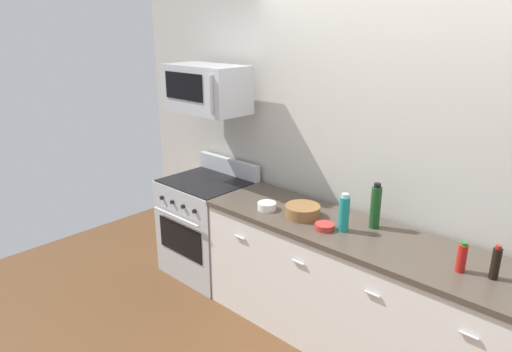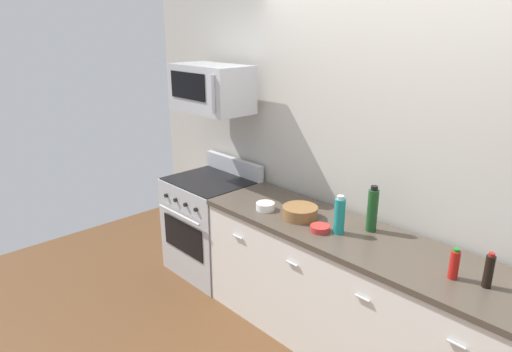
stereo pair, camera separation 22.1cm
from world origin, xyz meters
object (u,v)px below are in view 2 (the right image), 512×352
object	(u,v)px
bowl_red_small	(320,228)
bottle_sparkling_teal	(339,215)
range_oven	(212,225)
bowl_white_ceramic	(265,206)
bottle_wine_green	(372,210)
bottle_hot_sauce_red	(454,264)
bottle_soy_sauce_dark	(489,271)
bowl_wooden_salad	(300,212)
microwave	(211,88)

from	to	relation	value
bowl_red_small	bottle_sparkling_teal	bearing A→B (deg)	33.81
range_oven	bowl_red_small	distance (m)	1.47
range_oven	bowl_white_ceramic	world-z (taller)	range_oven
bottle_wine_green	bowl_red_small	distance (m)	0.38
bottle_wine_green	bowl_red_small	bearing A→B (deg)	-131.68
bottle_sparkling_teal	bowl_red_small	distance (m)	0.16
bottle_wine_green	bowl_white_ceramic	xyz separation A→B (m)	(-0.77, -0.27, -0.13)
range_oven	bottle_hot_sauce_red	size ratio (longest dim) A/B	5.83
bottle_soy_sauce_dark	bowl_wooden_salad	bearing A→B (deg)	-178.35
range_oven	microwave	xyz separation A→B (m)	(0.00, 0.04, 1.28)
bottle_sparkling_teal	bowl_white_ceramic	size ratio (longest dim) A/B	1.90
bowl_white_ceramic	bowl_wooden_salad	bearing A→B (deg)	15.29
bottle_soy_sauce_dark	bottle_sparkling_teal	xyz separation A→B (m)	(-0.96, -0.04, 0.03)
bowl_white_ceramic	bowl_wooden_salad	size ratio (longest dim) A/B	0.55
bottle_hot_sauce_red	bottle_sparkling_teal	distance (m)	0.79
microwave	range_oven	bearing A→B (deg)	-90.29
microwave	bottle_soy_sauce_dark	xyz separation A→B (m)	(2.44, -0.05, -0.73)
bottle_soy_sauce_dark	bowl_red_small	bearing A→B (deg)	-174.13
bottle_soy_sauce_dark	bottle_wine_green	bearing A→B (deg)	169.43
bottle_hot_sauce_red	bottle_soy_sauce_dark	bearing A→B (deg)	15.71
bottle_wine_green	bowl_wooden_salad	distance (m)	0.53
bottle_wine_green	bottle_sparkling_teal	bearing A→B (deg)	-123.91
bowl_wooden_salad	range_oven	bearing A→B (deg)	177.66
range_oven	bowl_red_small	size ratio (longest dim) A/B	7.82
bottle_sparkling_teal	bottle_wine_green	world-z (taller)	bottle_wine_green
range_oven	bottle_sparkling_teal	world-z (taller)	bottle_sparkling_teal
bowl_red_small	bowl_wooden_salad	world-z (taller)	bowl_wooden_salad
microwave	bowl_red_small	xyz separation A→B (m)	(1.38, -0.16, -0.81)
range_oven	bottle_wine_green	xyz separation A→B (m)	(1.62, 0.15, 0.61)
bottle_sparkling_teal	bowl_red_small	xyz separation A→B (m)	(-0.10, -0.07, -0.11)
microwave	bottle_sparkling_teal	bearing A→B (deg)	-3.57
range_oven	bottle_soy_sauce_dark	size ratio (longest dim) A/B	5.23
bottle_sparkling_teal	bowl_white_ceramic	xyz separation A→B (m)	(-0.64, -0.08, -0.10)
bottle_hot_sauce_red	bottle_sparkling_teal	world-z (taller)	bottle_sparkling_teal
bottle_sparkling_teal	bottle_wine_green	distance (m)	0.23
bottle_sparkling_teal	bowl_white_ceramic	bearing A→B (deg)	-173.16
bowl_wooden_salad	bottle_hot_sauce_red	bearing A→B (deg)	-0.44
microwave	bowl_white_ceramic	size ratio (longest dim) A/B	5.20
bottle_hot_sauce_red	bowl_wooden_salad	xyz separation A→B (m)	(-1.14, 0.01, -0.04)
range_oven	bowl_red_small	world-z (taller)	range_oven
microwave	bowl_red_small	world-z (taller)	microwave
range_oven	bowl_red_small	xyz separation A→B (m)	(1.38, -0.12, 0.47)
bottle_soy_sauce_dark	bottle_hot_sauce_red	size ratio (longest dim) A/B	1.11
microwave	bowl_wooden_salad	world-z (taller)	microwave
bottle_soy_sauce_dark	bottle_hot_sauce_red	bearing A→B (deg)	-164.29
bottle_soy_sauce_dark	bowl_wooden_salad	distance (m)	1.31
microwave	bottle_soy_sauce_dark	world-z (taller)	microwave
microwave	bowl_white_ceramic	bearing A→B (deg)	-11.23
microwave	bottle_wine_green	world-z (taller)	microwave
bowl_white_ceramic	bottle_hot_sauce_red	bearing A→B (deg)	2.76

